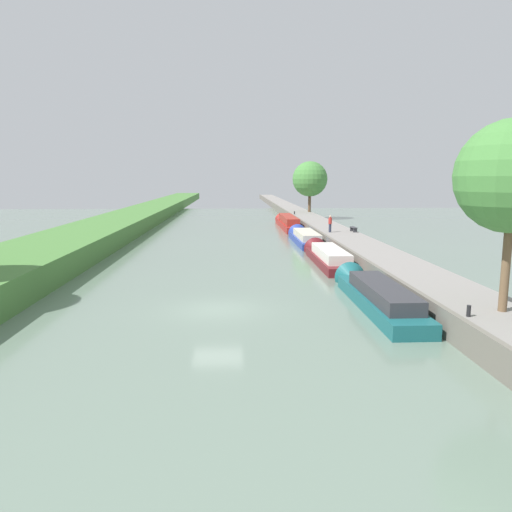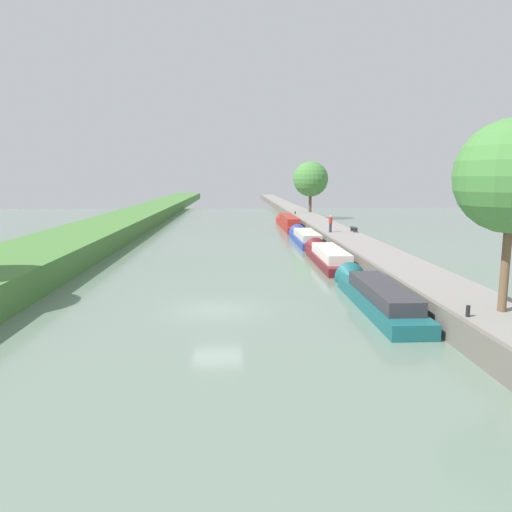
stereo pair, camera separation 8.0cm
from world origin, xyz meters
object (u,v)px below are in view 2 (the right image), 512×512
mooring_bollard_far (295,213)px  park_bench (354,228)px  narrowboat_teal (375,294)px  narrowboat_blue (305,237)px  narrowboat_maroon (327,256)px  person_walking (330,223)px  mooring_bollard_near (468,311)px  narrowboat_red (288,222)px

mooring_bollard_far → park_bench: (2.92, -23.35, 0.12)m
narrowboat_teal → narrowboat_blue: size_ratio=0.98×
narrowboat_teal → narrowboat_maroon: 12.58m
narrowboat_maroon → narrowboat_blue: size_ratio=0.98×
narrowboat_maroon → person_walking: (2.33, 10.49, 1.53)m
narrowboat_teal → narrowboat_blue: 24.55m
mooring_bollard_near → park_bench: (2.92, 29.63, 0.12)m
narrowboat_teal → person_walking: 23.23m
narrowboat_teal → narrowboat_blue: narrowboat_teal is taller
park_bench → person_walking: bearing=-173.4°
narrowboat_blue → mooring_bollard_near: mooring_bollard_near is taller
person_walking → park_bench: person_walking is taller
mooring_bollard_near → park_bench: size_ratio=0.30×
narrowboat_red → person_walking: size_ratio=9.71×
narrowboat_maroon → mooring_bollard_near: bearing=-84.4°
mooring_bollard_near → park_bench: bearing=84.4°
narrowboat_teal → park_bench: bearing=78.6°
narrowboat_teal → narrowboat_blue: bearing=90.1°
person_walking → mooring_bollard_far: (-0.49, 23.63, -0.65)m
narrowboat_maroon → narrowboat_blue: bearing=89.9°
narrowboat_red → person_walking: 16.34m
narrowboat_maroon → park_bench: bearing=66.2°
narrowboat_teal → mooring_bollard_near: bearing=-74.1°
narrowboat_teal → park_bench: (4.71, 23.35, 0.98)m
narrowboat_teal → narrowboat_blue: (-0.02, 24.55, -0.05)m
narrowboat_teal → mooring_bollard_near: 6.58m
narrowboat_blue → narrowboat_red: size_ratio=0.71×
mooring_bollard_near → narrowboat_red: bearing=92.4°
person_walking → narrowboat_red: bearing=98.4°
narrowboat_teal → narrowboat_maroon: narrowboat_teal is taller
mooring_bollard_near → mooring_bollard_far: bearing=90.0°
narrowboat_teal → park_bench: 23.84m
mooring_bollard_near → narrowboat_blue: bearing=93.4°
park_bench → narrowboat_red: bearing=106.9°
narrowboat_maroon → mooring_bollard_far: size_ratio=25.15×
narrowboat_maroon → park_bench: (4.76, 10.77, 1.01)m
mooring_bollard_far → narrowboat_blue: bearing=-94.7°
narrowboat_maroon → narrowboat_red: (-0.06, 26.60, 0.16)m
narrowboat_blue → narrowboat_teal: bearing=-89.9°
narrowboat_blue → park_bench: 4.99m
person_walking → mooring_bollard_far: person_walking is taller
narrowboat_blue → mooring_bollard_near: (1.81, -30.82, 0.90)m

